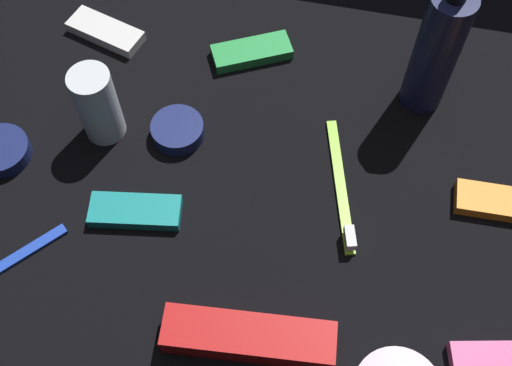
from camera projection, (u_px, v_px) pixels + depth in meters
ground_plane at (256, 198)px, 75.24cm from camera, size 84.00×64.00×1.20cm
lotion_bottle at (436, 51)px, 74.04cm from camera, size 5.27×5.27×19.93cm
deodorant_stick at (98, 105)px, 74.85cm from camera, size 4.94×4.94×10.27cm
toothbrush_lime at (342, 191)px, 74.32cm from camera, size 5.96×17.67×2.10cm
toothpaste_box_red at (249, 337)px, 64.83cm from camera, size 17.94×6.04×3.20cm
snack_bar_teal at (135, 211)px, 72.87cm from camera, size 10.91×5.63×1.50cm
snack_bar_green at (252, 52)px, 84.53cm from camera, size 11.08×8.29×1.50cm
snack_bar_orange at (501, 203)px, 73.39cm from camera, size 10.52×4.33×1.50cm
snack_bar_white at (106, 32)px, 86.29cm from camera, size 11.11×6.80×1.50cm
snack_bar_pink at (502, 362)px, 64.43cm from camera, size 11.02×6.17×1.50cm
cream_tin_left at (178, 130)px, 78.10cm from camera, size 6.48×6.48×1.95cm
cream_tin_right at (1, 151)px, 76.66cm from camera, size 6.94×6.94×1.86cm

